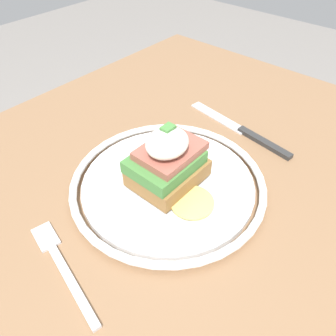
{
  "coord_description": "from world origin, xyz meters",
  "views": [
    {
      "loc": [
        -0.22,
        -0.17,
        1.06
      ],
      "look_at": [
        0.01,
        0.03,
        0.78
      ],
      "focal_mm": 35.0,
      "sensor_mm": 36.0,
      "label": 1
    }
  ],
  "objects_px": {
    "knife": "(246,132)",
    "sandwich": "(168,162)",
    "plate": "(168,183)",
    "fork": "(62,265)"
  },
  "relations": [
    {
      "from": "sandwich",
      "to": "fork",
      "type": "distance_m",
      "value": 0.17
    },
    {
      "from": "plate",
      "to": "sandwich",
      "type": "height_order",
      "value": "sandwich"
    },
    {
      "from": "plate",
      "to": "fork",
      "type": "relative_size",
      "value": 1.76
    },
    {
      "from": "knife",
      "to": "sandwich",
      "type": "bearing_deg",
      "value": 175.37
    },
    {
      "from": "plate",
      "to": "sandwich",
      "type": "xyz_separation_m",
      "value": [
        -0.0,
        -0.0,
        0.04
      ]
    },
    {
      "from": "sandwich",
      "to": "knife",
      "type": "distance_m",
      "value": 0.18
    },
    {
      "from": "knife",
      "to": "plate",
      "type": "bearing_deg",
      "value": 174.9
    },
    {
      "from": "sandwich",
      "to": "fork",
      "type": "bearing_deg",
      "value": 176.55
    },
    {
      "from": "plate",
      "to": "knife",
      "type": "xyz_separation_m",
      "value": [
        0.17,
        -0.02,
        -0.01
      ]
    },
    {
      "from": "fork",
      "to": "knife",
      "type": "relative_size",
      "value": 0.73
    }
  ]
}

